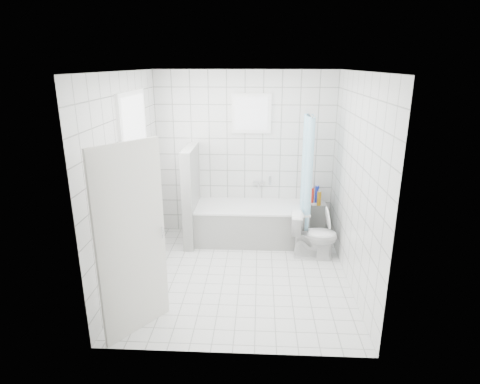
{
  "coord_description": "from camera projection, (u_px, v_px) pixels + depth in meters",
  "views": [
    {
      "loc": [
        0.24,
        -4.72,
        2.69
      ],
      "look_at": [
        -0.02,
        0.35,
        1.05
      ],
      "focal_mm": 30.0,
      "sensor_mm": 36.0,
      "label": 1
    }
  ],
  "objects": [
    {
      "name": "tub_faucet",
      "position": [
        259.0,
        183.0,
        6.44
      ],
      "size": [
        0.18,
        0.06,
        0.06
      ],
      "primitive_type": "cube",
      "color": "silver",
      "rests_on": "wall_back"
    },
    {
      "name": "window_back",
      "position": [
        251.0,
        114.0,
        6.1
      ],
      "size": [
        0.5,
        0.01,
        0.5
      ],
      "primitive_type": "cube",
      "color": "white",
      "rests_on": "wall_back"
    },
    {
      "name": "window_left",
      "position": [
        137.0,
        151.0,
        5.18
      ],
      "size": [
        0.01,
        0.9,
        1.4
      ],
      "primitive_type": "cube",
      "color": "white",
      "rests_on": "wall_left"
    },
    {
      "name": "partition_wall",
      "position": [
        191.0,
        195.0,
        6.15
      ],
      "size": [
        0.15,
        0.85,
        1.5
      ],
      "primitive_type": "cube",
      "color": "white",
      "rests_on": "ground"
    },
    {
      "name": "wall_left",
      "position": [
        128.0,
        180.0,
        4.99
      ],
      "size": [
        0.02,
        3.0,
        2.6
      ],
      "primitive_type": "cube",
      "color": "white",
      "rests_on": "ground"
    },
    {
      "name": "wall_front",
      "position": [
        231.0,
        230.0,
        3.5
      ],
      "size": [
        2.8,
        0.02,
        2.6
      ],
      "primitive_type": "cube",
      "color": "white",
      "rests_on": "ground"
    },
    {
      "name": "wall_right",
      "position": [
        355.0,
        183.0,
        4.86
      ],
      "size": [
        0.02,
        3.0,
        2.6
      ],
      "primitive_type": "cube",
      "color": "white",
      "rests_on": "ground"
    },
    {
      "name": "shower_curtain",
      "position": [
        307.0,
        177.0,
        5.86
      ],
      "size": [
        0.14,
        0.48,
        1.78
      ],
      "primitive_type": null,
      "color": "#4EB9E6",
      "rests_on": "curtain_rod"
    },
    {
      "name": "ground",
      "position": [
        240.0,
        275.0,
        5.32
      ],
      "size": [
        3.0,
        3.0,
        0.0
      ],
      "primitive_type": "plane",
      "color": "white",
      "rests_on": "ground"
    },
    {
      "name": "toilet",
      "position": [
        314.0,
        235.0,
        5.74
      ],
      "size": [
        0.68,
        0.42,
        0.67
      ],
      "primitive_type": "imported",
      "rotation": [
        0.0,
        0.0,
        1.5
      ],
      "color": "white",
      "rests_on": "ground"
    },
    {
      "name": "wall_back",
      "position": [
        245.0,
        155.0,
        6.35
      ],
      "size": [
        2.8,
        0.02,
        2.6
      ],
      "primitive_type": "cube",
      "color": "white",
      "rests_on": "ground"
    },
    {
      "name": "tiled_ledge",
      "position": [
        312.0,
        219.0,
        6.5
      ],
      "size": [
        0.4,
        0.24,
        0.55
      ],
      "primitive_type": "cube",
      "color": "white",
      "rests_on": "ground"
    },
    {
      "name": "curtain_rod",
      "position": [
        309.0,
        114.0,
        5.71
      ],
      "size": [
        0.02,
        0.8,
        0.02
      ],
      "primitive_type": "cylinder",
      "rotation": [
        1.57,
        0.0,
        0.0
      ],
      "color": "silver",
      "rests_on": "wall_back"
    },
    {
      "name": "bathtub",
      "position": [
        252.0,
        223.0,
        6.3
      ],
      "size": [
        1.73,
        0.77,
        0.58
      ],
      "color": "white",
      "rests_on": "ground"
    },
    {
      "name": "ceiling",
      "position": [
        240.0,
        71.0,
        4.52
      ],
      "size": [
        3.0,
        3.0,
        0.0
      ],
      "primitive_type": "plane",
      "rotation": [
        3.14,
        0.0,
        0.0
      ],
      "color": "white",
      "rests_on": "ground"
    },
    {
      "name": "window_sill",
      "position": [
        144.0,
        205.0,
        5.41
      ],
      "size": [
        0.18,
        1.02,
        0.08
      ],
      "primitive_type": "cube",
      "color": "white",
      "rests_on": "wall_left"
    },
    {
      "name": "ledge_bottles",
      "position": [
        316.0,
        196.0,
        6.37
      ],
      "size": [
        0.16,
        0.2,
        0.28
      ],
      "color": "#172BB9",
      "rests_on": "tiled_ledge"
    },
    {
      "name": "door",
      "position": [
        132.0,
        242.0,
        3.96
      ],
      "size": [
        0.5,
        0.67,
        2.0
      ],
      "primitive_type": "cube",
      "rotation": [
        0.0,
        0.0,
        -0.63
      ],
      "color": "silver",
      "rests_on": "ground"
    },
    {
      "name": "sill_bottles",
      "position": [
        142.0,
        195.0,
        5.26
      ],
      "size": [
        0.17,
        0.81,
        0.31
      ],
      "color": "silver",
      "rests_on": "window_sill"
    }
  ]
}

